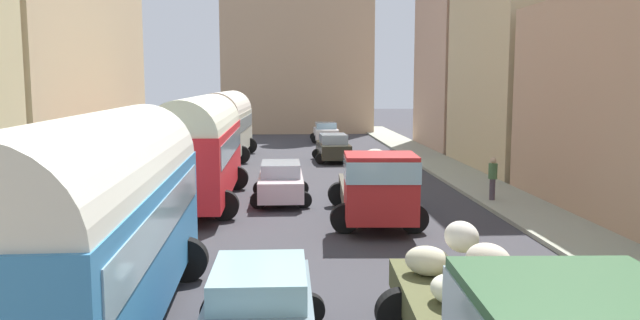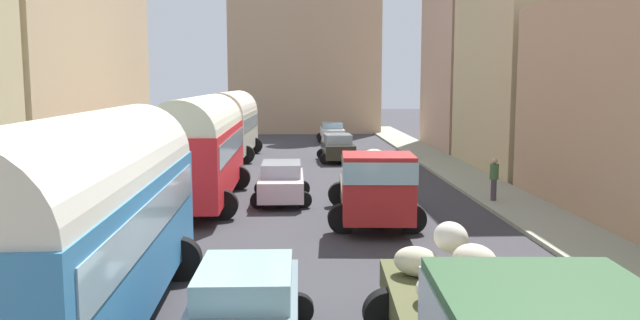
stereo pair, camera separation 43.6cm
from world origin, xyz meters
TOP-DOWN VIEW (x-y plane):
  - ground_plane at (0.00, 27.00)m, footprint 154.00×154.00m
  - sidewalk_left at (-7.25, 27.00)m, footprint 2.50×70.00m
  - sidewalk_right at (7.25, 27.00)m, footprint 2.50×70.00m
  - building_left_2 at (-10.75, 26.18)m, footprint 4.95×14.97m
  - building_right_2 at (10.86, 21.53)m, footprint 4.71×10.31m
  - building_right_3 at (11.50, 32.43)m, footprint 6.59×10.15m
  - building_right_4 at (11.46, 42.70)m, footprint 6.52×9.19m
  - distant_church at (0.00, 58.36)m, footprint 13.25×7.86m
  - parked_bus_0 at (-4.71, 11.48)m, footprint 3.51×9.77m
  - parked_bus_1 at (-4.43, 23.90)m, footprint 3.25×9.51m
  - parked_bus_2 at (-4.73, 37.98)m, footprint 3.51×8.11m
  - cargo_truck_1 at (1.65, 20.05)m, footprint 3.23×7.03m
  - car_0 at (1.55, 36.14)m, footprint 2.34×3.92m
  - car_1 at (1.92, 47.77)m, footprint 2.32×3.78m
  - car_2 at (-1.75, 10.43)m, footprint 2.39×4.13m
  - car_3 at (-1.43, 24.08)m, footprint 2.27×4.17m
  - pedestrian_0 at (6.56, 23.25)m, footprint 0.36×0.36m

SIDE VIEW (x-z plane):
  - ground_plane at x=0.00m, z-range 0.00..0.00m
  - sidewalk_left at x=-7.25m, z-range 0.00..0.14m
  - sidewalk_right at x=7.25m, z-range 0.00..0.14m
  - car_1 at x=1.92m, z-range 0.02..1.50m
  - car_3 at x=-1.43m, z-range 0.01..1.53m
  - car_2 at x=-1.75m, z-range 0.01..1.54m
  - car_0 at x=1.55m, z-range 0.00..1.58m
  - pedestrian_0 at x=6.56m, z-range 0.13..1.89m
  - cargo_truck_1 at x=1.65m, z-range 0.06..2.51m
  - parked_bus_2 at x=-4.73m, z-range 0.19..4.18m
  - parked_bus_0 at x=-4.71m, z-range 0.19..4.24m
  - parked_bus_1 at x=-4.43m, z-range 0.22..4.27m
  - building_right_2 at x=10.86m, z-range 0.00..7.59m
  - building_right_4 at x=11.46m, z-range 0.02..12.32m
  - building_left_2 at x=-10.75m, z-range 0.04..13.49m
  - building_right_3 at x=11.50m, z-range 0.03..14.25m
  - distant_church at x=0.00m, z-range -2.71..17.65m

